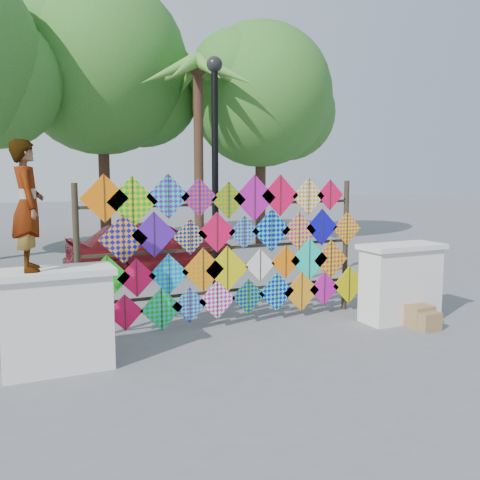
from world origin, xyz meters
The scene contains 12 objects.
ground centered at (0.00, 0.00, 0.00)m, with size 80.00×80.00×0.00m, color slate.
parapet_left centered at (-2.70, -0.20, 0.65)m, with size 1.40×0.65×1.28m.
parapet_right centered at (2.70, -0.20, 0.65)m, with size 1.40×0.65×1.28m.
kite_rack centered at (0.07, 0.72, 1.23)m, with size 4.95×0.24×2.43m.
tree_mid centered at (0.11, 11.03, 5.77)m, with size 6.30×5.60×8.61m.
tree_east centered at (5.09, 9.53, 4.99)m, with size 5.40×4.80×7.42m.
palm_tree centered at (2.20, 8.00, 4.95)m, with size 3.62×3.62×5.83m.
vendor_woman centered at (-2.97, -0.20, 2.05)m, with size 0.56×0.37×1.55m, color #99999E.
sedan centered at (0.05, 5.40, 0.68)m, with size 1.60×3.99×1.36m, color maroon.
lamppost centered at (0.30, 2.00, 2.69)m, with size 0.28×0.28×4.46m.
cardboard_box_near centered at (2.73, -0.61, 0.17)m, with size 0.39×0.34×0.34m, color #906646.
cardboard_box_far centered at (2.72, -0.80, 0.14)m, with size 0.34×0.32×0.29m, color #906646.
Camera 1 is at (-3.31, -6.95, 2.45)m, focal length 40.00 mm.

